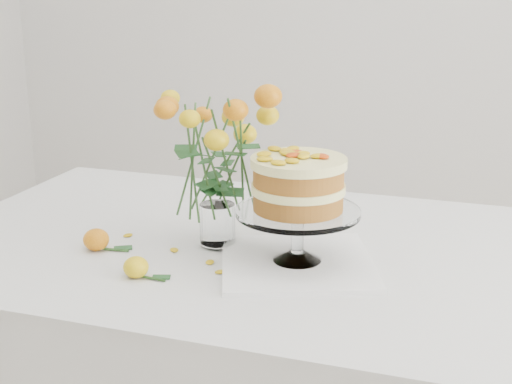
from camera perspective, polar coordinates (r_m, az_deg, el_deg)
table at (r=1.64m, az=-1.16°, el=-6.65°), size 1.43×0.93×0.76m
napkin at (r=1.49m, az=3.29°, el=-5.63°), size 0.40×0.40×0.01m
cake_stand at (r=1.43m, az=3.40°, el=0.22°), size 0.26×0.26×0.23m
rose_vase at (r=1.52m, az=-3.21°, el=3.72°), size 0.30×0.30×0.39m
loose_rose_near at (r=1.44m, az=-9.57°, el=-5.96°), size 0.09×0.05×0.04m
loose_rose_far at (r=1.59m, az=-12.65°, el=-3.75°), size 0.10×0.06×0.05m
stray_petal_a at (r=1.57m, az=-6.56°, el=-4.63°), size 0.03×0.02×0.00m
stray_petal_b at (r=1.50m, az=-3.71°, el=-5.63°), size 0.03×0.02×0.00m
stray_petal_c at (r=1.45m, az=-2.83°, el=-6.40°), size 0.03×0.02×0.00m
stray_petal_d at (r=1.67m, az=-10.22°, el=-3.44°), size 0.03×0.02×0.00m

